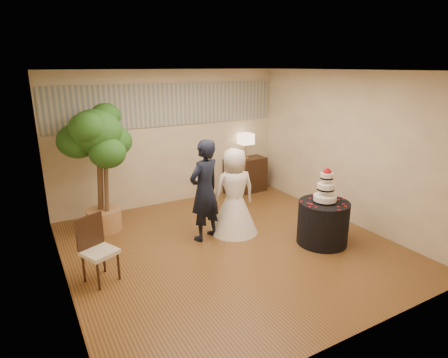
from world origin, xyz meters
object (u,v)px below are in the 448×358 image
side_chair (99,250)px  cake_table (323,223)px  groom (205,191)px  bride (234,191)px  table_lamp (246,146)px  wedding_cake (326,185)px  console (245,175)px  ficus_tree (99,169)px

side_chair → cake_table: bearing=-34.1°
groom → cake_table: 2.04m
bride → side_chair: bride is taller
table_lamp → side_chair: bearing=-149.2°
bride → table_lamp: size_ratio=2.65×
wedding_cake → console: bearing=84.0°
bride → wedding_cake: 1.55m
groom → bride: size_ratio=1.13×
table_lamp → ficus_tree: 3.42m
console → ficus_tree: ficus_tree is taller
console → cake_table: bearing=-97.1°
bride → console: bride is taller
groom → bride: 0.58m
table_lamp → side_chair: size_ratio=0.63×
wedding_cake → table_lamp: size_ratio=1.00×
console → side_chair: side_chair is taller
bride → table_lamp: (1.37, 1.78, 0.33)m
groom → table_lamp: size_ratio=2.99×
groom → bride: bearing=158.4°
ficus_tree → cake_table: bearing=-37.2°
groom → console: (1.94, 1.77, -0.46)m
groom → table_lamp: 2.63m
ficus_tree → console: bearing=9.4°
cake_table → table_lamp: 2.99m
cake_table → bride: bearing=133.9°
bride → table_lamp: bride is taller
cake_table → console: bearing=84.0°
bride → side_chair: size_ratio=1.66×
console → table_lamp: size_ratio=1.67×
wedding_cake → console: wedding_cake is taller
bride → wedding_cake: (1.06, -1.10, 0.25)m
console → table_lamp: table_lamp is taller
wedding_cake → cake_table: bearing=0.0°
table_lamp → side_chair: table_lamp is taller
table_lamp → console: bearing=0.0°
groom → side_chair: bearing=-4.9°
groom → side_chair: (-1.85, -0.50, -0.40)m
cake_table → side_chair: bearing=169.9°
console → side_chair: (-3.79, -2.26, 0.06)m
cake_table → table_lamp: table_lamp is taller
wedding_cake → side_chair: wedding_cake is taller
cake_table → console: console is taller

